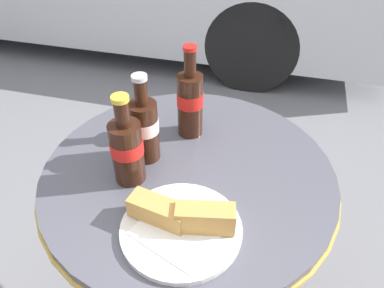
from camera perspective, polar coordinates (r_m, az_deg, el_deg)
The scene contains 5 objects.
bistro_table at distance 1.02m, azimuth -0.50°, elevation -12.15°, with size 0.69×0.69×0.74m.
cola_bottle_left at distance 0.81m, azimuth -9.88°, elevation -0.71°, with size 0.07×0.07×0.22m.
cola_bottle_right at distance 0.86m, azimuth -7.29°, elevation 2.51°, with size 0.07×0.07×0.22m.
cola_bottle_center at distance 0.93m, azimuth -0.29°, elevation 6.51°, with size 0.07×0.07×0.24m.
lunch_plate_near at distance 0.74m, azimuth -1.61°, elevation -11.95°, with size 0.24×0.24×0.07m.
Camera 1 is at (0.17, -0.62, 1.33)m, focal length 35.00 mm.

